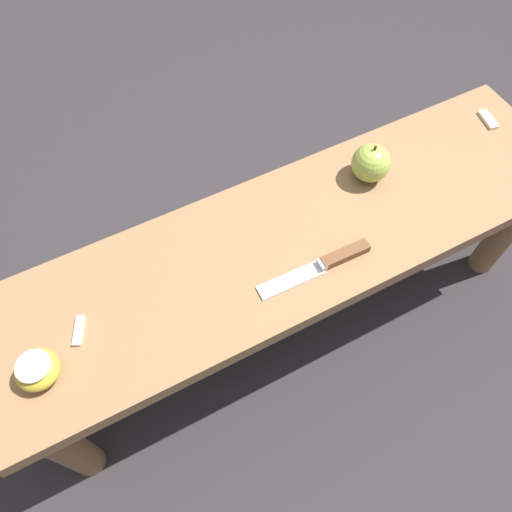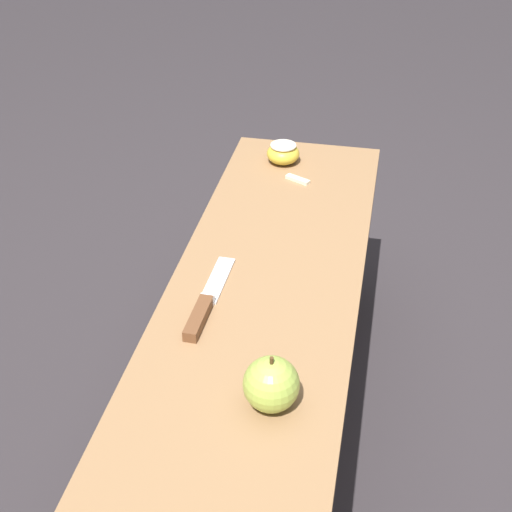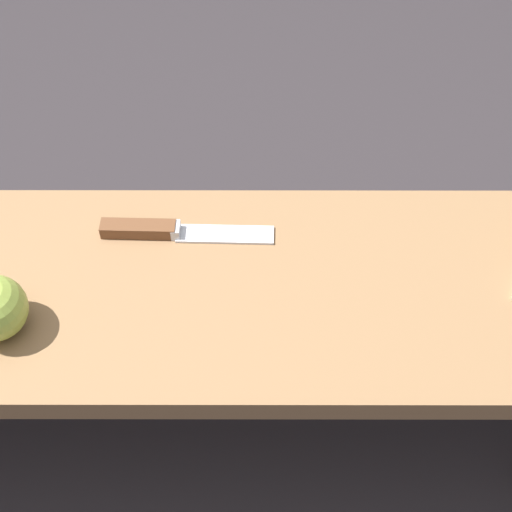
{
  "view_description": "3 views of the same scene",
  "coord_description": "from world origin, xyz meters",
  "px_view_note": "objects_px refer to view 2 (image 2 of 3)",
  "views": [
    {
      "loc": [
        -0.33,
        -0.46,
        1.29
      ],
      "look_at": [
        -0.11,
        -0.02,
        0.46
      ],
      "focal_mm": 35.0,
      "sensor_mm": 36.0,
      "label": 1
    },
    {
      "loc": [
        0.95,
        0.19,
        1.21
      ],
      "look_at": [
        -0.11,
        -0.02,
        0.46
      ],
      "focal_mm": 50.0,
      "sensor_mm": 36.0,
      "label": 2
    },
    {
      "loc": [
        -0.11,
        0.55,
        1.2
      ],
      "look_at": [
        -0.11,
        -0.02,
        0.46
      ],
      "focal_mm": 50.0,
      "sensor_mm": 36.0,
      "label": 3
    }
  ],
  "objects_px": {
    "wooden_bench": "(258,340)",
    "knife": "(204,307)",
    "apple_cut": "(283,153)",
    "apple_whole": "(271,384)"
  },
  "relations": [
    {
      "from": "apple_cut",
      "to": "knife",
      "type": "bearing_deg",
      "value": -4.17
    },
    {
      "from": "wooden_bench",
      "to": "apple_cut",
      "type": "relative_size",
      "value": 17.01
    },
    {
      "from": "wooden_bench",
      "to": "knife",
      "type": "distance_m",
      "value": 0.13
    },
    {
      "from": "apple_whole",
      "to": "wooden_bench",
      "type": "bearing_deg",
      "value": -163.74
    },
    {
      "from": "wooden_bench",
      "to": "apple_cut",
      "type": "distance_m",
      "value": 0.56
    },
    {
      "from": "wooden_bench",
      "to": "knife",
      "type": "bearing_deg",
      "value": -72.88
    },
    {
      "from": "knife",
      "to": "wooden_bench",
      "type": "bearing_deg",
      "value": -71.46
    },
    {
      "from": "knife",
      "to": "apple_cut",
      "type": "height_order",
      "value": "apple_cut"
    },
    {
      "from": "apple_whole",
      "to": "apple_cut",
      "type": "height_order",
      "value": "apple_whole"
    },
    {
      "from": "knife",
      "to": "apple_whole",
      "type": "xyz_separation_m",
      "value": [
        0.19,
        0.15,
        0.03
      ]
    }
  ]
}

